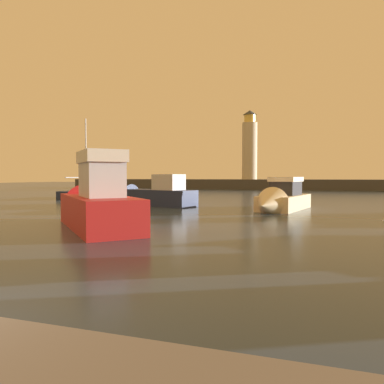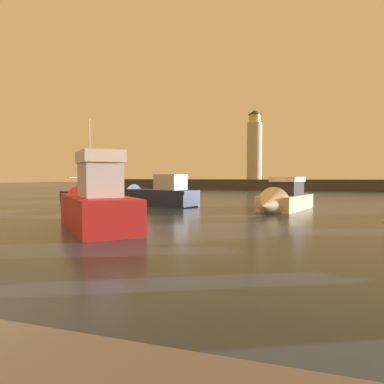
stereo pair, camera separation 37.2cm
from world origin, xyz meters
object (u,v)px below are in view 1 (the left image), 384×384
Objects in this scene: lighthouse at (250,147)px; motorboat_1 at (94,203)px; motorboat_2 at (150,195)px; sailboat_moored at (83,194)px; motorboat_4 at (280,200)px.

lighthouse is 1.65× the size of motorboat_1.
lighthouse is 52.46m from motorboat_1.
motorboat_2 is at bearing -92.06° from lighthouse.
sailboat_moored is at bearing 125.98° from motorboat_1.
motorboat_4 is at bearing -78.35° from lighthouse.
motorboat_1 is 0.94× the size of motorboat_2.
lighthouse is 1.50× the size of sailboat_moored.
motorboat_4 is (7.46, 10.10, -0.29)m from motorboat_1.
motorboat_1 is 22.61m from sailboat_moored.
motorboat_1 is at bearing -54.02° from sailboat_moored.
lighthouse reaches higher than sailboat_moored.
motorboat_4 is (10.09, -1.76, -0.09)m from motorboat_2.
lighthouse is at bearing 91.30° from motorboat_1.
motorboat_1 is at bearing -88.70° from lighthouse.
motorboat_1 reaches higher than motorboat_4.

